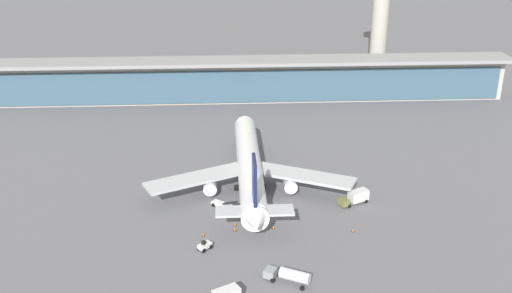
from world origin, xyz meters
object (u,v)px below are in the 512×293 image
Objects in this scene: service_truck_at_far_stand_olive at (356,197)px; safety_cone_charlie at (273,227)px; safety_cone_echo at (235,224)px; airliner_on_stand at (249,167)px; service_truck_under_wing_grey at (289,275)px; service_truck_by_tail_white at (205,246)px; service_truck_on_taxiway_white at (222,204)px; service_truck_near_nose_blue at (310,178)px; safety_cone_delta at (353,230)px; safety_cone_bravo at (203,235)px; safety_cone_alpha at (235,229)px.

service_truck_at_far_stand_olive is 22.34m from safety_cone_charlie.
safety_cone_charlie and safety_cone_echo have the same top height.
airliner_on_stand is 40.64m from service_truck_under_wing_grey.
service_truck_on_taxiway_white reaches higher than service_truck_by_tail_white.
airliner_on_stand is 26.23m from service_truck_at_far_stand_olive.
service_truck_near_nose_blue is at bearing 49.83° from service_truck_by_tail_white.
service_truck_under_wing_grey is at bearing -86.46° from safety_cone_charlie.
airliner_on_stand is at bearing 97.64° from service_truck_under_wing_grey.
safety_cone_echo is at bearing 170.94° from safety_cone_delta.
safety_cone_charlie is (-1.22, 19.75, -1.39)m from service_truck_under_wing_grey.
safety_cone_bravo is at bearing -179.98° from safety_cone_delta.
airliner_on_stand is at bearing 157.24° from service_truck_at_far_stand_olive.
service_truck_on_taxiway_white is 8.91× the size of safety_cone_delta.
service_truck_on_taxiway_white is 12.95m from safety_cone_bravo.
airliner_on_stand reaches higher than safety_cone_bravo.
safety_cone_bravo is 7.77m from safety_cone_echo.
service_truck_on_taxiway_white is 10.90m from safety_cone_alpha.
safety_cone_alpha is at bearing 176.01° from safety_cone_delta.
safety_cone_alpha is (2.60, -10.58, -0.49)m from service_truck_on_taxiway_white.
service_truck_under_wing_grey is 23.40m from safety_cone_delta.
service_truck_on_taxiway_white is at bearing -122.95° from airliner_on_stand.
safety_cone_charlie is at bearing 3.31° from safety_cone_alpha.
service_truck_at_far_stand_olive is at bearing 19.94° from safety_cone_bravo.
service_truck_at_far_stand_olive is at bearing 75.96° from safety_cone_delta.
service_truck_under_wing_grey is at bearing -63.96° from safety_cone_alpha.
service_truck_under_wing_grey reaches higher than safety_cone_alpha.
airliner_on_stand is 92.61× the size of safety_cone_charlie.
service_truck_at_far_stand_olive reaches higher than safety_cone_bravo.
service_truck_by_tail_white is 11.19m from safety_cone_echo.
airliner_on_stand is at bearing 57.05° from service_truck_on_taxiway_white.
safety_cone_delta is at bearing -47.32° from airliner_on_stand.
service_truck_at_far_stand_olive is 10.81× the size of safety_cone_alpha.
safety_cone_echo is (-24.72, 3.94, 0.00)m from safety_cone_delta.
safety_cone_bravo is (-0.41, 5.29, -0.56)m from service_truck_by_tail_white.
service_truck_at_far_stand_olive reaches higher than safety_cone_charlie.
safety_cone_alpha is at bearing -93.20° from safety_cone_echo.
safety_cone_echo is (0.12, 2.21, 0.00)m from safety_cone_alpha.
service_truck_on_taxiway_white reaches higher than safety_cone_echo.
safety_cone_bravo and safety_cone_echo have the same top height.
service_truck_at_far_stand_olive reaches higher than service_truck_by_tail_white.
airliner_on_stand is 10.39× the size of service_truck_on_taxiway_white.
safety_cone_alpha and safety_cone_charlie have the same top height.
safety_cone_bravo is 1.00× the size of safety_cone_charlie.
safety_cone_alpha is 1.00× the size of safety_cone_echo.
service_truck_by_tail_white is at bearing -130.17° from service_truck_near_nose_blue.
safety_cone_bravo and safety_cone_charlie have the same top height.
service_truck_near_nose_blue is 0.40× the size of service_truck_at_far_stand_olive.
safety_cone_echo is at bearing -162.89° from service_truck_at_far_stand_olive.
safety_cone_delta and safety_cone_echo have the same top height.
service_truck_under_wing_grey reaches higher than safety_cone_delta.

